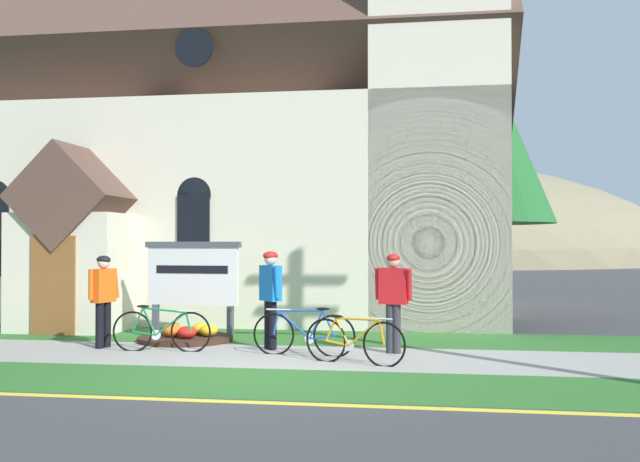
# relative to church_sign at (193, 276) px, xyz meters

# --- Properties ---
(ground) EXTENTS (140.00, 140.00, 0.00)m
(ground) POSITION_rel_church_sign_xyz_m (2.18, 0.17, -1.27)
(ground) COLOR #3D3D3F
(sidewalk_slab) EXTENTS (32.00, 2.47, 0.01)m
(sidewalk_slab) POSITION_rel_church_sign_xyz_m (-0.54, -2.00, -1.27)
(sidewalk_slab) COLOR #99968E
(sidewalk_slab) RESTS_ON ground
(grass_verge) EXTENTS (32.00, 2.14, 0.01)m
(grass_verge) POSITION_rel_church_sign_xyz_m (-0.54, -4.31, -1.27)
(grass_verge) COLOR #2D6628
(grass_verge) RESTS_ON ground
(church_lawn) EXTENTS (24.00, 2.46, 0.01)m
(church_lawn) POSITION_rel_church_sign_xyz_m (-0.54, 0.46, -1.27)
(church_lawn) COLOR #2D6628
(church_lawn) RESTS_ON ground
(curb_paint_stripe) EXTENTS (28.00, 0.16, 0.01)m
(curb_paint_stripe) POSITION_rel_church_sign_xyz_m (-0.54, -5.53, -1.27)
(curb_paint_stripe) COLOR yellow
(curb_paint_stripe) RESTS_ON ground
(church_building) EXTENTS (14.65, 11.43, 12.96)m
(church_building) POSITION_rel_church_sign_xyz_m (-0.13, 6.20, 3.59)
(church_building) COLOR beige
(church_building) RESTS_ON ground
(church_sign) EXTENTS (2.06, 0.27, 1.97)m
(church_sign) POSITION_rel_church_sign_xyz_m (0.00, 0.00, 0.00)
(church_sign) COLOR #474C56
(church_sign) RESTS_ON ground
(flower_bed) EXTENTS (1.87, 1.87, 0.34)m
(flower_bed) POSITION_rel_church_sign_xyz_m (0.02, -0.42, -1.17)
(flower_bed) COLOR #382319
(flower_bed) RESTS_ON ground
(bicycle_green) EXTENTS (1.80, 0.14, 0.85)m
(bicycle_green) POSITION_rel_church_sign_xyz_m (0.02, -1.79, -0.89)
(bicycle_green) COLOR black
(bicycle_green) RESTS_ON ground
(bicycle_white) EXTENTS (1.82, 0.18, 0.86)m
(bicycle_white) POSITION_rel_church_sign_xyz_m (2.63, -1.86, -0.89)
(bicycle_white) COLOR black
(bicycle_white) RESTS_ON ground
(bicycle_black) EXTENTS (1.67, 0.60, 0.80)m
(bicycle_black) POSITION_rel_church_sign_xyz_m (3.57, -2.60, -0.90)
(bicycle_black) COLOR black
(bicycle_black) RESTS_ON ground
(cyclist_in_green_jersey) EXTENTS (0.48, 0.71, 1.79)m
(cyclist_in_green_jersey) POSITION_rel_church_sign_xyz_m (1.90, -1.24, -0.20)
(cyclist_in_green_jersey) COLOR black
(cyclist_in_green_jersey) RESTS_ON ground
(cyclist_in_blue_jersey) EXTENTS (0.33, 0.69, 1.71)m
(cyclist_in_blue_jersey) POSITION_rel_church_sign_xyz_m (-1.20, -1.53, -0.26)
(cyclist_in_blue_jersey) COLOR black
(cyclist_in_blue_jersey) RESTS_ON ground
(cyclist_in_yellow_jersey) EXTENTS (0.65, 0.43, 1.76)m
(cyclist_in_yellow_jersey) POSITION_rel_church_sign_xyz_m (4.14, -1.40, -0.23)
(cyclist_in_yellow_jersey) COLOR #2D2D33
(cyclist_in_yellow_jersey) RESTS_ON ground
(roadside_conifer) EXTENTS (4.29, 4.29, 7.83)m
(roadside_conifer) POSITION_rel_church_sign_xyz_m (6.04, 6.06, 3.87)
(roadside_conifer) COLOR #3D2D1E
(roadside_conifer) RESTS_ON ground
(distant_hill) EXTENTS (73.24, 52.75, 22.23)m
(distant_hill) POSITION_rel_church_sign_xyz_m (-7.17, 61.05, -1.27)
(distant_hill) COLOR #847A5B
(distant_hill) RESTS_ON ground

